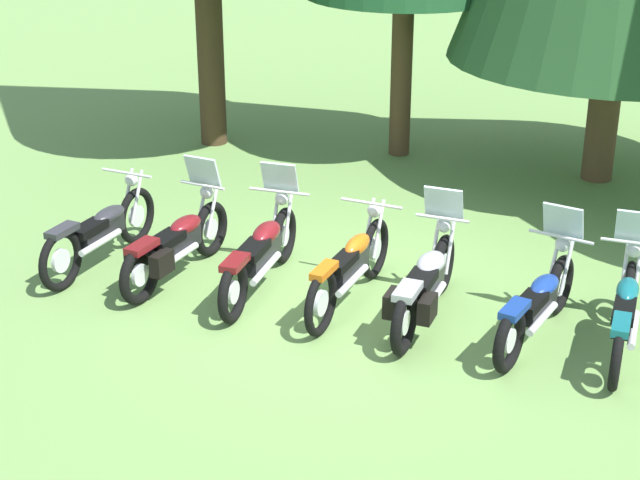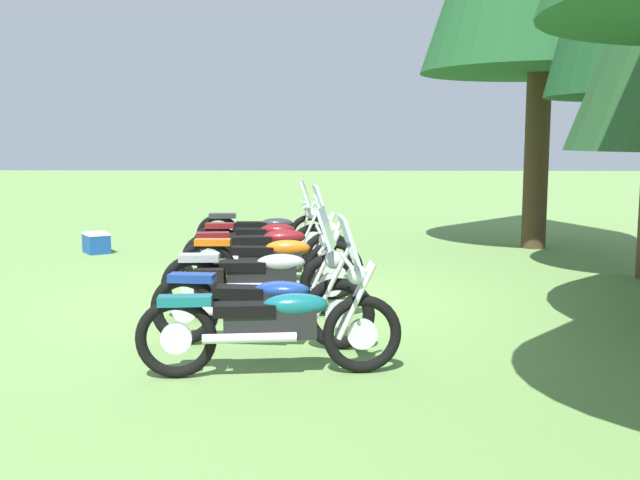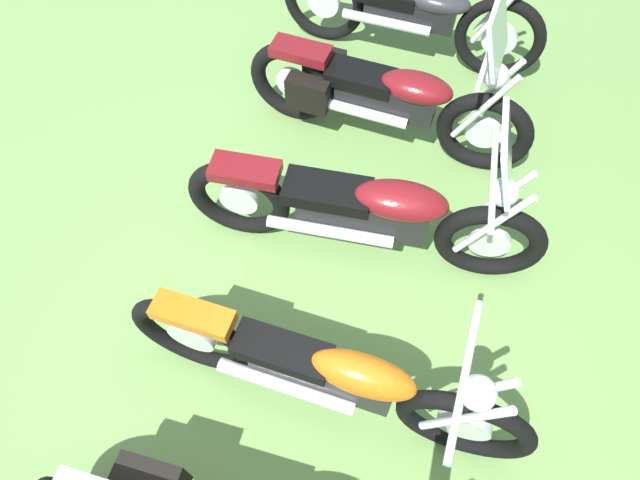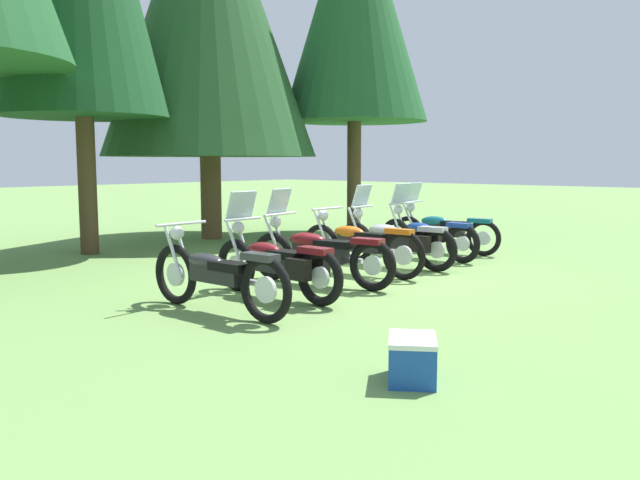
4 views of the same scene
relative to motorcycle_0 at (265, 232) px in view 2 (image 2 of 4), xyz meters
name	(u,v)px [view 2 (image 2 of 4)]	position (x,y,z in m)	size (l,w,h in m)	color
ground_plane	(276,299)	(3.18, 0.45, -0.45)	(80.00, 80.00, 0.00)	#6B934C
motorcycle_0	(265,232)	(0.00, 0.00, 0.00)	(0.74, 2.29, 1.02)	black
motorcycle_1	(263,240)	(1.06, 0.07, 0.01)	(0.63, 2.22, 1.36)	black
motorcycle_2	(271,249)	(2.11, 0.29, 0.02)	(0.76, 2.37, 1.36)	black
motorcycle_3	(272,262)	(3.21, 0.41, 0.01)	(0.76, 2.32, 1.02)	black
motorcycle_4	(260,276)	(4.13, 0.35, 0.01)	(0.69, 2.25, 1.36)	black
motorcycle_5	(264,302)	(5.34, 0.52, -0.01)	(0.72, 2.19, 1.35)	black
motorcycle_6	(275,322)	(6.21, 0.70, 0.01)	(0.71, 2.23, 1.35)	black
picnic_cooler	(96,243)	(-0.55, -3.04, -0.27)	(0.64, 0.60, 0.36)	#19479E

